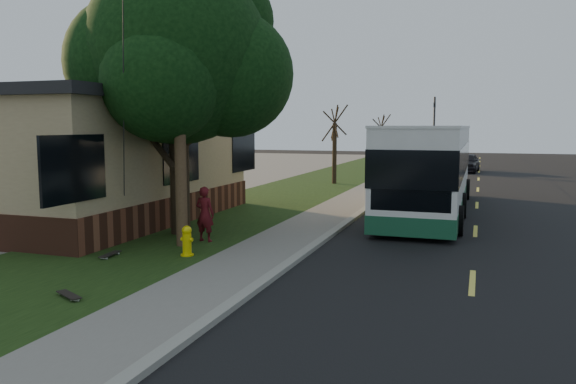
% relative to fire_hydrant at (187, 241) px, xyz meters
% --- Properties ---
extents(ground, '(120.00, 120.00, 0.00)m').
position_rel_fire_hydrant_xyz_m(ground, '(2.60, 0.00, -0.43)').
color(ground, black).
rests_on(ground, ground).
extents(road, '(8.00, 80.00, 0.01)m').
position_rel_fire_hydrant_xyz_m(road, '(6.60, 10.00, -0.43)').
color(road, black).
rests_on(road, ground).
extents(curb, '(0.25, 80.00, 0.12)m').
position_rel_fire_hydrant_xyz_m(curb, '(2.60, 10.00, -0.37)').
color(curb, gray).
rests_on(curb, ground).
extents(sidewalk, '(2.00, 80.00, 0.08)m').
position_rel_fire_hydrant_xyz_m(sidewalk, '(1.60, 10.00, -0.39)').
color(sidewalk, slate).
rests_on(sidewalk, ground).
extents(grass_verge, '(5.00, 80.00, 0.07)m').
position_rel_fire_hydrant_xyz_m(grass_verge, '(-1.90, 10.00, -0.40)').
color(grass_verge, black).
rests_on(grass_verge, ground).
extents(building_lot, '(15.00, 80.00, 0.04)m').
position_rel_fire_hydrant_xyz_m(building_lot, '(-11.90, 10.00, -0.41)').
color(building_lot, slate).
rests_on(building_lot, ground).
extents(fire_hydrant, '(0.32, 0.32, 0.74)m').
position_rel_fire_hydrant_xyz_m(fire_hydrant, '(0.00, 0.00, 0.00)').
color(fire_hydrant, yellow).
rests_on(fire_hydrant, grass_verge).
extents(utility_pole, '(2.86, 3.21, 9.07)m').
position_rel_fire_hydrant_xyz_m(utility_pole, '(-0.71, 0.99, 4.20)').
color(utility_pole, '#473321').
rests_on(utility_pole, ground).
extents(leafy_tree, '(6.30, 6.00, 7.80)m').
position_rel_fire_hydrant_xyz_m(leafy_tree, '(-1.57, 2.65, 4.73)').
color(leafy_tree, black).
rests_on(leafy_tree, grass_verge).
extents(bare_tree_near, '(1.38, 1.21, 4.31)m').
position_rel_fire_hydrant_xyz_m(bare_tree_near, '(-0.90, 18.00, 1.72)').
color(bare_tree_near, black).
rests_on(bare_tree_near, grass_verge).
extents(bare_tree_far, '(1.38, 1.21, 4.03)m').
position_rel_fire_hydrant_xyz_m(bare_tree_far, '(-0.40, 30.00, 1.57)').
color(bare_tree_far, black).
rests_on(bare_tree_far, grass_verge).
extents(traffic_signal, '(0.18, 0.22, 5.50)m').
position_rel_fire_hydrant_xyz_m(traffic_signal, '(3.10, 34.00, 2.73)').
color(traffic_signal, '#2D2D30').
rests_on(traffic_signal, ground).
extents(transit_bus, '(2.74, 11.87, 3.21)m').
position_rel_fire_hydrant_xyz_m(transit_bus, '(4.90, 9.41, 1.28)').
color(transit_bus, silver).
rests_on(transit_bus, ground).
extents(skateboarder, '(0.58, 0.41, 1.51)m').
position_rel_fire_hydrant_xyz_m(skateboarder, '(-0.37, 1.66, 0.39)').
color(skateboarder, '#511015').
rests_on(skateboarder, grass_verge).
extents(skateboard_main, '(0.27, 0.78, 0.07)m').
position_rel_fire_hydrant_xyz_m(skateboard_main, '(-1.71, -0.70, -0.31)').
color(skateboard_main, black).
rests_on(skateboard_main, grass_verge).
extents(skateboard_spare, '(0.74, 0.51, 0.07)m').
position_rel_fire_hydrant_xyz_m(skateboard_spare, '(-0.38, -3.71, -0.31)').
color(skateboard_spare, black).
rests_on(skateboard_spare, grass_verge).
extents(dumpster, '(1.59, 1.27, 1.40)m').
position_rel_fire_hydrant_xyz_m(dumpster, '(-5.37, 7.82, 0.31)').
color(dumpster, black).
rests_on(dumpster, building_lot).
extents(distant_car, '(1.93, 4.07, 1.35)m').
position_rel_fire_hydrant_xyz_m(distant_car, '(5.74, 29.39, 0.24)').
color(distant_car, black).
rests_on(distant_car, ground).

